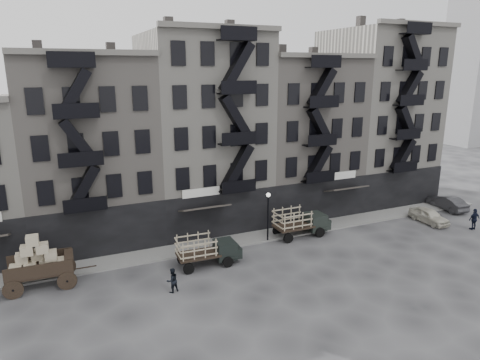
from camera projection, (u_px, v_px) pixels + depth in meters
name	position (u px, v px, depth m)	size (l,w,h in m)	color
ground	(248.00, 260.00, 32.48)	(140.00, 140.00, 0.00)	#38383A
sidewalk	(229.00, 241.00, 35.77)	(55.00, 2.50, 0.15)	slate
building_midwest	(89.00, 151.00, 35.33)	(10.00, 11.35, 16.20)	gray
building_center	(203.00, 132.00, 39.00)	(10.00, 11.35, 18.20)	#AEA9A0
building_mideast	(297.00, 136.00, 43.17)	(10.00, 11.35, 16.20)	gray
building_east	(376.00, 116.00, 46.71)	(10.00, 11.35, 19.20)	#AEA9A0
lamp_post	(268.00, 210.00, 35.24)	(0.36, 0.36, 4.28)	black
wagon	(37.00, 257.00, 28.02)	(4.50, 2.51, 3.74)	black
stake_truck_west	(207.00, 248.00, 31.34)	(4.80, 2.14, 2.37)	black
stake_truck_east	(301.00, 220.00, 36.84)	(5.04, 2.12, 2.52)	black
car_east	(429.00, 216.00, 40.19)	(1.61, 4.01, 1.37)	beige
car_far	(447.00, 203.00, 43.93)	(1.52, 4.36, 1.44)	#2A292C
pedestrian_mid	(172.00, 280.00, 27.68)	(0.81, 0.63, 1.66)	black
policeman	(474.00, 219.00, 38.41)	(1.15, 0.48, 1.96)	black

